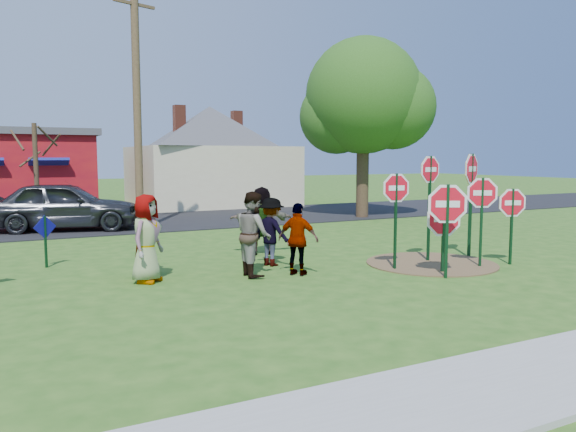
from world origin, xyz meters
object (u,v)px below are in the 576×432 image
suv (64,206)px  stop_sign_c (482,202)px  person_a (147,238)px  leafy_tree (366,102)px  stop_sign_a (447,211)px  utility_pole (137,97)px  stop_sign_d (471,178)px  stop_sign_b (430,181)px  person_b (144,240)px

suv → stop_sign_c: bearing=-131.0°
person_a → leafy_tree: (11.52, 8.46, 4.05)m
stop_sign_a → leafy_tree: size_ratio=0.29×
suv → leafy_tree: size_ratio=0.67×
utility_pole → stop_sign_a: bearing=-69.8°
stop_sign_a → leafy_tree: 12.89m
suv → stop_sign_d: bearing=-125.6°
utility_pole → stop_sign_d: bearing=-55.5°
stop_sign_c → stop_sign_b: bearing=148.6°
stop_sign_c → utility_pole: 12.49m
stop_sign_d → leafy_tree: 10.31m
stop_sign_b → person_a: 7.05m
stop_sign_b → stop_sign_c: 1.38m
stop_sign_c → utility_pole: (-5.72, 10.64, 3.18)m
person_a → person_b: bearing=35.0°
stop_sign_d → utility_pole: 11.82m
stop_sign_b → person_b: stop_sign_b is taller
suv → person_b: bearing=-161.3°
person_b → stop_sign_d: bearing=-83.9°
utility_pole → suv: bearing=156.2°
stop_sign_c → utility_pole: bearing=149.2°
stop_sign_a → stop_sign_d: size_ratio=0.77×
person_a → person_b: size_ratio=1.13×
person_a → suv: (-0.66, 9.68, -0.02)m
stop_sign_b → person_b: 7.08m
stop_sign_a → stop_sign_c: size_ratio=0.97×
person_a → leafy_tree: leafy_tree is taller
stop_sign_c → suv: stop_sign_c is taller
stop_sign_c → leafy_tree: 11.75m
person_b → stop_sign_c: bearing=-93.2°
stop_sign_d → leafy_tree: size_ratio=0.37×
stop_sign_d → person_a: (-8.31, 0.89, -1.15)m
stop_sign_c → suv: (-8.17, 11.72, -0.67)m
person_b → leafy_tree: leafy_tree is taller
stop_sign_b → suv: size_ratio=0.54×
person_b → leafy_tree: (11.44, 7.92, 4.16)m
stop_sign_c → person_a: bearing=-164.2°
stop_sign_d → person_b: bearing=146.8°
person_a → utility_pole: bearing=31.0°
person_b → utility_pole: (1.71, 8.06, 3.93)m
stop_sign_b → leafy_tree: (4.61, 9.35, 2.94)m
person_a → leafy_tree: size_ratio=0.24×
person_a → suv: size_ratio=0.36×
stop_sign_b → person_a: (-6.90, 0.89, -1.11)m
stop_sign_d → person_b: (-8.23, 1.43, -1.26)m
stop_sign_a → person_b: (-5.83, 3.14, -0.65)m
suv → stop_sign_a: bearing=-137.8°
utility_pole → stop_sign_c: bearing=-61.7°
stop_sign_b → stop_sign_a: bearing=-129.1°
stop_sign_c → person_a: stop_sign_c is taller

